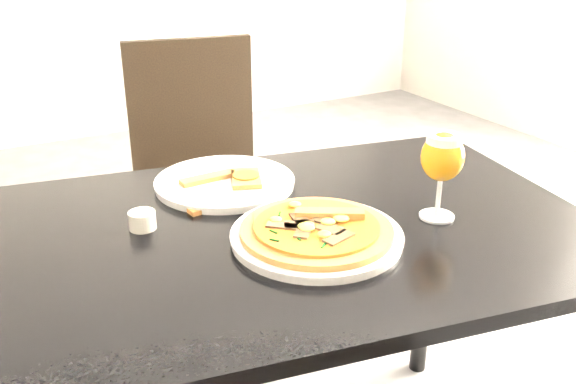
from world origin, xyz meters
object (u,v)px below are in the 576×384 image
chair_far (202,176)px  beer_glass (443,157)px  pizza (317,229)px  dining_table (292,264)px

chair_far → beer_glass: 1.04m
chair_far → pizza: chair_far is taller
beer_glass → pizza: bearing=174.5°
dining_table → beer_glass: 0.37m
chair_far → beer_glass: (0.14, -0.97, 0.35)m
pizza → chair_far: bearing=82.2°
dining_table → beer_glass: (0.27, -0.11, 0.22)m
chair_far → dining_table: bearing=-88.6°
dining_table → pizza: bearing=-76.7°
dining_table → pizza: size_ratio=4.59×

